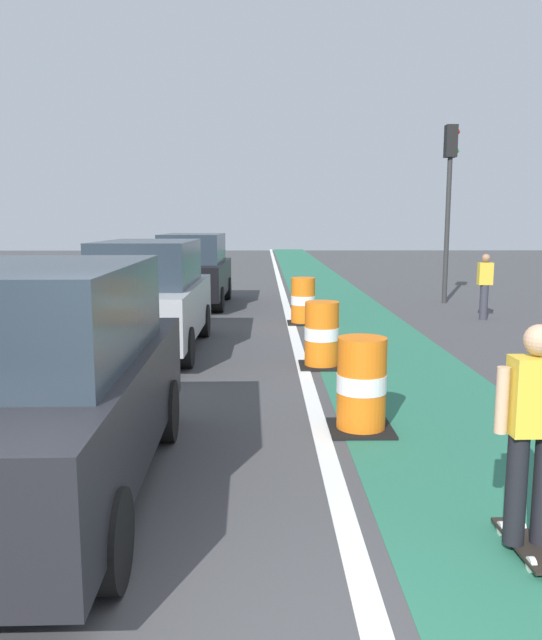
% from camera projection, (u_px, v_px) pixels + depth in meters
% --- Properties ---
extents(bike_lane_strip, '(2.50, 80.00, 0.01)m').
position_uv_depth(bike_lane_strip, '(353.00, 322.00, 15.22)').
color(bike_lane_strip, '#286B51').
rests_on(bike_lane_strip, ground).
extents(lane_divider_stripe, '(0.20, 80.00, 0.01)m').
position_uv_depth(lane_divider_stripe, '(291.00, 322.00, 15.20)').
color(lane_divider_stripe, silver).
rests_on(lane_divider_stripe, ground).
extents(skateboarder_on_lane, '(0.57, 0.80, 1.69)m').
position_uv_depth(skateboarder_on_lane, '(534.00, 433.00, 4.49)').
color(skateboarder_on_lane, black).
rests_on(skateboarder_on_lane, ground).
extents(parked_suv_nearest, '(1.99, 4.64, 2.04)m').
position_uv_depth(parked_suv_nearest, '(41.00, 382.00, 5.40)').
color(parked_suv_nearest, black).
rests_on(parked_suv_nearest, ground).
extents(parked_suv_second, '(1.95, 4.62, 2.04)m').
position_uv_depth(parked_suv_second, '(149.00, 295.00, 11.73)').
color(parked_suv_second, '#9EA0A5').
rests_on(parked_suv_second, ground).
extents(parked_suv_third, '(1.98, 4.63, 2.04)m').
position_uv_depth(parked_suv_third, '(194.00, 269.00, 18.12)').
color(parked_suv_third, black).
rests_on(parked_suv_third, ground).
extents(traffic_barrel_front, '(0.73, 0.73, 1.09)m').
position_uv_depth(traffic_barrel_front, '(361.00, 386.00, 7.26)').
color(traffic_barrel_front, orange).
rests_on(traffic_barrel_front, ground).
extents(traffic_barrel_mid, '(0.73, 0.73, 1.09)m').
position_uv_depth(traffic_barrel_mid, '(322.00, 335.00, 10.46)').
color(traffic_barrel_mid, orange).
rests_on(traffic_barrel_mid, ground).
extents(traffic_barrel_back, '(0.73, 0.73, 1.09)m').
position_uv_depth(traffic_barrel_back, '(303.00, 301.00, 14.89)').
color(traffic_barrel_back, orange).
rests_on(traffic_barrel_back, ground).
extents(traffic_light_corner, '(0.41, 0.32, 5.10)m').
position_uv_depth(traffic_light_corner, '(449.00, 182.00, 18.25)').
color(traffic_light_corner, '#2D2D2D').
rests_on(traffic_light_corner, ground).
extents(pedestrian_crossing, '(0.34, 0.20, 1.61)m').
position_uv_depth(pedestrian_crossing, '(485.00, 285.00, 15.50)').
color(pedestrian_crossing, '#33333D').
rests_on(pedestrian_crossing, ground).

